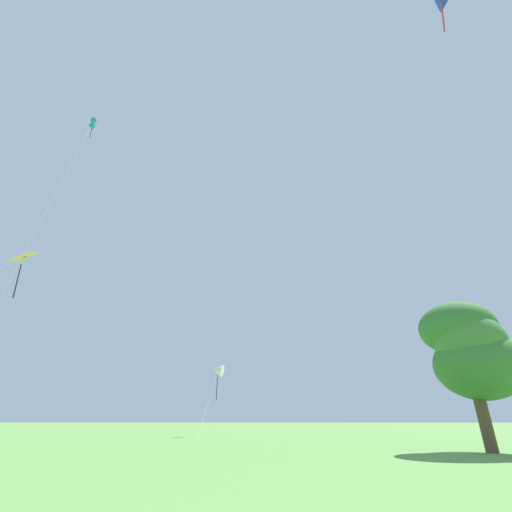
# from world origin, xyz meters

# --- Properties ---
(kite_white_distant) EXTENTS (1.52, 12.31, 7.71)m
(kite_white_distant) POSITION_xyz_m (-6.63, 40.29, 6.90)
(kite_white_distant) COLOR white
(kite_white_distant) RESTS_ON ground_plane
(kite_yellow_diamond) EXTENTS (3.56, 7.34, 8.33)m
(kite_yellow_diamond) POSITION_xyz_m (-10.13, 10.08, 7.39)
(kite_yellow_diamond) COLOR yellow
(kite_yellow_diamond) RESTS_ON ground_plane
(kite_teal_box) EXTENTS (1.97, 8.07, 27.25)m
(kite_teal_box) POSITION_xyz_m (-16.11, 20.82, 26.12)
(kite_teal_box) COLOR teal
(kite_teal_box) RESTS_ON ground_plane
(tree_right_cluster) EXTENTS (5.44, 5.43, 8.79)m
(tree_right_cluster) POSITION_xyz_m (12.56, 20.84, 5.72)
(tree_right_cluster) COLOR brown
(tree_right_cluster) RESTS_ON ground_plane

